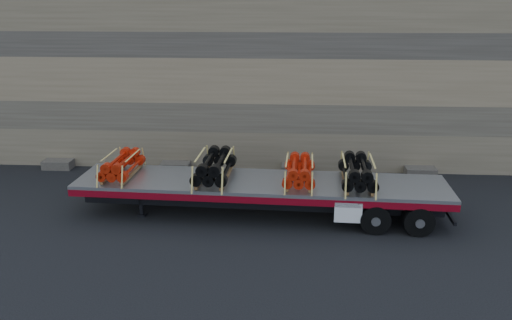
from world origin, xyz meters
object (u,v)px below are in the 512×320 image
Objects in this scene: trailer at (260,198)px; bundle_midfront at (215,167)px; bundle_midrear at (299,172)px; bundle_front at (122,166)px; bundle_rear at (357,173)px.

bundle_midfront is (-1.50, 0.06, 1.00)m from trailer.
bundle_midfront is 2.76m from bundle_midrear.
bundle_midrear is at bearing 0.00° from bundle_front.
bundle_rear is at bearing 0.00° from bundle_front.
trailer is 1.58m from bundle_midrear.
bundle_midfront reaches higher than trailer.
bundle_front is at bearing -180.00° from trailer.
bundle_front is at bearing -180.00° from bundle_midrear.
trailer is at bearing 0.00° from bundle_front.
bundle_rear reaches higher than bundle_midrear.
trailer is 1.81m from bundle_midfront.
bundle_rear is (7.72, -0.30, 0.04)m from bundle_front.
bundle_midrear is at bearing 0.00° from bundle_midfront.
bundle_rear reaches higher than trailer.
bundle_midrear is 1.84m from bundle_rear.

